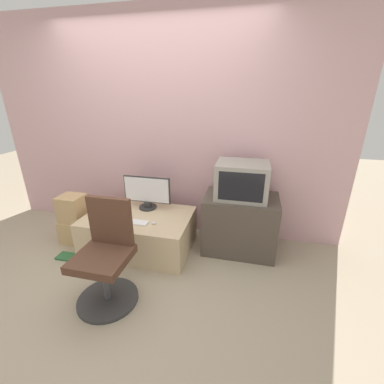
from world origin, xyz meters
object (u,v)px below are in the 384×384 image
(crt_tv, at_px, (242,180))
(cardboard_box_lower, at_px, (77,231))
(main_monitor, at_px, (147,193))
(office_chair, at_px, (106,260))
(mouse, at_px, (154,223))
(book, at_px, (68,257))
(keyboard, at_px, (134,222))

(crt_tv, bearing_deg, cardboard_box_lower, -171.52)
(main_monitor, height_order, office_chair, office_chair)
(mouse, bearing_deg, main_monitor, 120.27)
(crt_tv, distance_m, book, 2.11)
(main_monitor, distance_m, keyboard, 0.43)
(main_monitor, relative_size, office_chair, 0.62)
(crt_tv, bearing_deg, book, -161.28)
(keyboard, distance_m, office_chair, 0.62)
(mouse, relative_size, cardboard_box_lower, 0.16)
(main_monitor, height_order, keyboard, main_monitor)
(cardboard_box_lower, distance_m, book, 0.37)
(crt_tv, relative_size, book, 2.41)
(mouse, height_order, book, mouse)
(office_chair, relative_size, cardboard_box_lower, 2.85)
(main_monitor, xyz_separation_m, mouse, (0.21, -0.37, -0.18))
(mouse, relative_size, crt_tv, 0.09)
(main_monitor, distance_m, office_chair, 1.03)
(mouse, bearing_deg, cardboard_box_lower, 174.48)
(main_monitor, xyz_separation_m, cardboard_box_lower, (-0.84, -0.27, -0.47))
(main_monitor, xyz_separation_m, keyboard, (0.00, -0.38, -0.19))
(keyboard, bearing_deg, main_monitor, 90.10)
(office_chair, height_order, book, office_chair)
(keyboard, relative_size, mouse, 6.07)
(keyboard, distance_m, crt_tv, 1.23)
(cardboard_box_lower, bearing_deg, crt_tv, 8.48)
(mouse, bearing_deg, crt_tv, 24.13)
(main_monitor, distance_m, cardboard_box_lower, 1.00)
(keyboard, distance_m, mouse, 0.21)
(book, bearing_deg, keyboard, 16.12)
(keyboard, height_order, office_chair, office_chair)
(cardboard_box_lower, relative_size, book, 1.42)
(keyboard, bearing_deg, mouse, 3.99)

